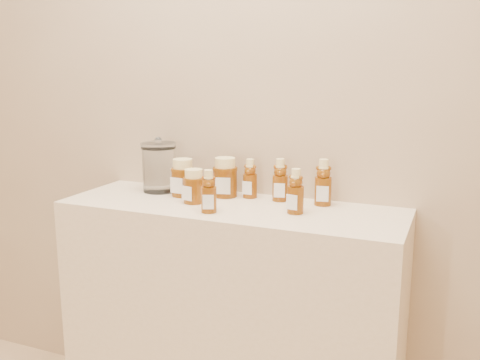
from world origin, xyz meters
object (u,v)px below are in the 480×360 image
at_px(bear_bottle_back_left, 250,176).
at_px(glass_canister, 159,165).
at_px(bear_bottle_front_left, 209,188).
at_px(display_table, 231,325).
at_px(honey_jar_left, 183,177).

bearing_deg(bear_bottle_back_left, glass_canister, -171.18).
distance_m(bear_bottle_back_left, glass_canister, 0.36).
xyz_separation_m(bear_bottle_back_left, bear_bottle_front_left, (-0.05, -0.24, -0.00)).
height_order(display_table, bear_bottle_back_left, bear_bottle_back_left).
distance_m(bear_bottle_back_left, honey_jar_left, 0.25).
xyz_separation_m(bear_bottle_front_left, glass_canister, (-0.31, 0.20, 0.02)).
relative_size(display_table, honey_jar_left, 8.65).
height_order(bear_bottle_back_left, bear_bottle_front_left, bear_bottle_back_left).
bearing_deg(glass_canister, honey_jar_left, -14.45).
xyz_separation_m(honey_jar_left, glass_canister, (-0.12, 0.03, 0.03)).
height_order(display_table, honey_jar_left, honey_jar_left).
relative_size(display_table, bear_bottle_back_left, 7.41).
bearing_deg(glass_canister, display_table, -15.34).
distance_m(display_table, glass_canister, 0.65).
bearing_deg(bear_bottle_front_left, glass_canister, 125.19).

